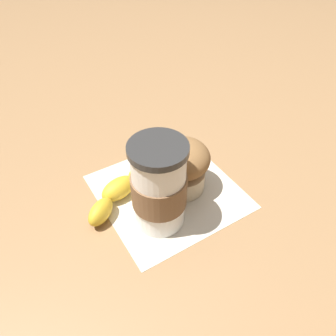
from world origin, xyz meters
TOP-DOWN VIEW (x-y plane):
  - ground_plane at (0.00, 0.00)m, footprint 3.00×3.00m
  - paper_napkin at (0.00, 0.00)m, footprint 0.25×0.25m
  - coffee_cup at (-0.05, 0.04)m, footprint 0.08×0.08m
  - muffin at (0.00, -0.03)m, footprint 0.09×0.09m
  - banana at (0.02, 0.08)m, footprint 0.10×0.15m

SIDE VIEW (x-z plane):
  - ground_plane at x=0.00m, z-range 0.00..0.00m
  - paper_napkin at x=0.00m, z-range 0.00..0.00m
  - banana at x=0.02m, z-range 0.00..0.04m
  - muffin at x=0.00m, z-range 0.00..0.10m
  - coffee_cup at x=-0.05m, z-range 0.00..0.15m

